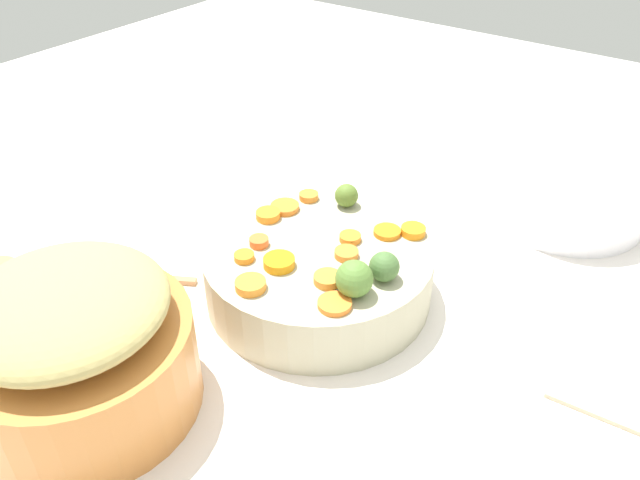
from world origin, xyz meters
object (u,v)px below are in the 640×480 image
(metal_pot, at_px, (81,366))
(casserole_dish, at_px, (568,191))
(wooden_spoon, at_px, (36,269))
(serving_bowl_carrots, at_px, (320,270))

(metal_pot, xyz_separation_m, casserole_dish, (0.30, 0.68, -0.01))
(wooden_spoon, bearing_deg, serving_bowl_carrots, 29.31)
(serving_bowl_carrots, bearing_deg, metal_pot, -107.77)
(wooden_spoon, relative_size, casserole_dish, 1.22)
(serving_bowl_carrots, xyz_separation_m, wooden_spoon, (-0.35, -0.20, -0.03))
(serving_bowl_carrots, distance_m, wooden_spoon, 0.40)
(serving_bowl_carrots, bearing_deg, casserole_dish, 62.50)
(wooden_spoon, height_order, casserole_dish, casserole_dish)
(metal_pot, bearing_deg, serving_bowl_carrots, 72.23)
(serving_bowl_carrots, height_order, wooden_spoon, serving_bowl_carrots)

